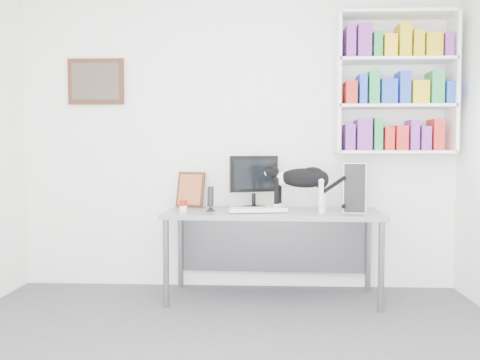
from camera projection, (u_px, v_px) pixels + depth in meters
The scene contains 11 objects.
room at pixel (217, 133), 2.69m from camera, with size 4.01×4.01×2.70m.
bookshelf at pixel (395, 83), 4.45m from camera, with size 1.03×0.28×1.24m, color white.
wall_art at pixel (96, 82), 4.69m from camera, with size 0.52×0.04×0.42m, color #4F3019.
desk at pixel (272, 255), 4.31m from camera, with size 1.80×0.70×0.75m, color gray.
monitor at pixel (254, 182), 4.49m from camera, with size 0.45×0.21×0.47m, color black.
keyboard at pixel (257, 210), 4.20m from camera, with size 0.48×0.18×0.04m, color silver.
pc_tower at pixel (355, 187), 4.33m from camera, with size 0.18×0.41×0.41m, color silver.
speaker at pixel (211, 198), 4.27m from camera, with size 0.09×0.09×0.22m, color black.
leaning_print at pixel (191, 189), 4.60m from camera, with size 0.27×0.11×0.33m, color #4F3019.
soup_can at pixel (183, 206), 4.23m from camera, with size 0.07×0.07×0.10m, color #A8120E.
cat at pixel (302, 189), 4.20m from camera, with size 0.62×0.17×0.38m, color black, non-canonical shape.
Camera 1 is at (0.25, -2.69, 1.24)m, focal length 38.00 mm.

